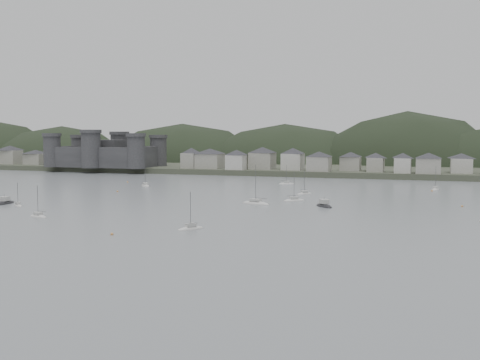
% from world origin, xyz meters
% --- Properties ---
extents(ground, '(900.00, 900.00, 0.00)m').
position_xyz_m(ground, '(0.00, 0.00, 0.00)').
color(ground, slate).
rests_on(ground, ground).
extents(far_shore_land, '(900.00, 250.00, 3.00)m').
position_xyz_m(far_shore_land, '(0.00, 295.00, 1.50)').
color(far_shore_land, '#383D2D').
rests_on(far_shore_land, ground).
extents(forested_ridge, '(851.55, 103.94, 102.57)m').
position_xyz_m(forested_ridge, '(4.83, 269.40, -11.28)').
color(forested_ridge, black).
rests_on(forested_ridge, ground).
extents(castle, '(66.00, 43.00, 20.00)m').
position_xyz_m(castle, '(-120.00, 179.80, 10.96)').
color(castle, '#323234').
rests_on(castle, far_shore_land).
extents(waterfront_town, '(451.48, 28.46, 12.92)m').
position_xyz_m(waterfront_town, '(50.59, 183.34, 8.66)').
color(waterfront_town, gray).
rests_on(waterfront_town, far_shore_land).
extents(sailboat_lead, '(10.69, 6.06, 13.90)m').
position_xyz_m(sailboat_lead, '(12.05, 54.86, 0.17)').
color(sailboat_lead, silver).
rests_on(sailboat_lead, ground).
extents(moored_fleet, '(240.09, 150.79, 13.37)m').
position_xyz_m(moored_fleet, '(-6.30, 46.57, 0.18)').
color(moored_fleet, silver).
rests_on(moored_fleet, ground).
extents(motor_launch_near, '(7.74, 8.74, 4.05)m').
position_xyz_m(motor_launch_near, '(34.34, 55.45, 0.29)').
color(motor_launch_near, black).
rests_on(motor_launch_near, ground).
extents(motor_launch_far, '(4.10, 9.33, 4.14)m').
position_xyz_m(motor_launch_far, '(-66.00, 29.65, 0.28)').
color(motor_launch_far, black).
rests_on(motor_launch_far, ground).
extents(mooring_buoys, '(144.89, 126.59, 0.70)m').
position_xyz_m(mooring_buoys, '(4.01, 73.06, 0.15)').
color(mooring_buoys, '#C98643').
rests_on(mooring_buoys, ground).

